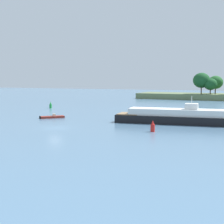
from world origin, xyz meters
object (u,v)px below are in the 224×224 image
(white_riverboat, at_px, (176,117))
(fishing_skiff, at_px, (52,117))
(channel_buoy_green, at_px, (51,105))
(channel_buoy_red, at_px, (153,127))

(white_riverboat, distance_m, fishing_skiff, 26.89)
(fishing_skiff, distance_m, channel_buoy_green, 24.67)
(white_riverboat, bearing_deg, channel_buoy_red, -93.81)
(white_riverboat, bearing_deg, channel_buoy_green, 158.18)
(white_riverboat, height_order, channel_buoy_red, white_riverboat)
(fishing_skiff, xyz_separation_m, channel_buoy_red, (25.92, -8.44, 0.57))
(fishing_skiff, bearing_deg, white_riverboat, 6.53)
(fishing_skiff, bearing_deg, channel_buoy_green, 127.04)
(channel_buoy_red, relative_size, channel_buoy_green, 1.00)
(fishing_skiff, height_order, channel_buoy_green, channel_buoy_green)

